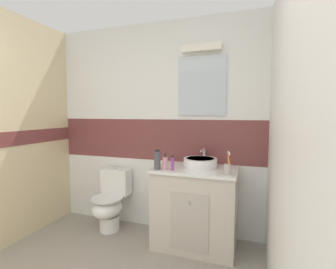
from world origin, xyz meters
The scene contains 9 objects.
wall_back_tiled centered at (0.01, 2.45, 1.26)m, with size 3.20×0.20×2.50m.
wall_right_plain centered at (1.35, 1.20, 1.25)m, with size 0.10×3.48×2.50m, color white.
vanity_cabinet centered at (0.58, 2.13, 0.43)m, with size 0.87×0.57×0.85m.
sink_basin centered at (0.62, 2.15, 0.91)m, with size 0.35×0.40×0.18m.
toilet centered at (-0.48, 2.15, 0.35)m, with size 0.37×0.50×0.74m.
toothbrush_cup centered at (0.93, 1.95, 0.91)m, with size 0.07×0.07×0.22m.
soap_dispenser centered at (0.30, 1.95, 0.92)m, with size 0.05×0.05×0.17m.
toothpaste_tube_upright centered at (0.38, 1.94, 0.92)m, with size 0.03×0.03×0.15m.
shampoo_bottle_tall centered at (0.22, 1.93, 0.95)m, with size 0.07×0.07×0.21m.
Camera 1 is at (1.15, -0.40, 1.43)m, focal length 26.50 mm.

